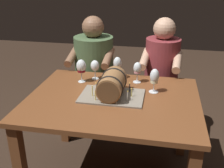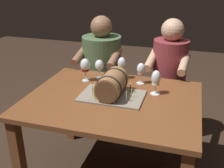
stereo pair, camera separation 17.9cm
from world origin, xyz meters
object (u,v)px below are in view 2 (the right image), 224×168
(wine_glass_empty, at_px, (99,66))
(person_seated_left, at_px, (102,77))
(wine_glass_white, at_px, (156,79))
(barrel_cake, at_px, (112,86))
(wine_glass_amber, at_px, (122,64))
(wine_glass_rose, at_px, (141,70))
(wine_glass_red, at_px, (85,66))
(dining_table, at_px, (113,111))
(person_seated_right, at_px, (167,87))

(wine_glass_empty, xyz_separation_m, person_seated_left, (-0.11, 0.40, -0.27))
(person_seated_left, bearing_deg, wine_glass_white, -43.21)
(barrel_cake, relative_size, wine_glass_empty, 2.80)
(person_seated_left, bearing_deg, barrel_cake, -65.84)
(wine_glass_amber, height_order, wine_glass_rose, wine_glass_amber)
(barrel_cake, height_order, wine_glass_white, barrel_cake)
(wine_glass_red, bearing_deg, dining_table, -38.41)
(dining_table, relative_size, person_seated_left, 1.04)
(wine_glass_rose, bearing_deg, dining_table, -113.74)
(dining_table, relative_size, wine_glass_white, 6.64)
(dining_table, height_order, person_seated_right, person_seated_right)
(wine_glass_amber, distance_m, wine_glass_empty, 0.19)
(wine_glass_white, relative_size, wine_glass_rose, 1.08)
(dining_table, relative_size, wine_glass_empty, 7.53)
(wine_glass_white, bearing_deg, wine_glass_empty, 160.63)
(person_seated_left, distance_m, person_seated_right, 0.66)
(dining_table, height_order, wine_glass_rose, wine_glass_rose)
(wine_glass_empty, bearing_deg, person_seated_right, 36.35)
(dining_table, bearing_deg, person_seated_right, 65.62)
(wine_glass_amber, bearing_deg, barrel_cake, -86.25)
(dining_table, xyz_separation_m, wine_glass_amber, (-0.03, 0.37, 0.23))
(wine_glass_red, bearing_deg, person_seated_left, 92.73)
(wine_glass_amber, xyz_separation_m, person_seated_right, (0.36, 0.35, -0.31))
(person_seated_right, bearing_deg, wine_glass_white, -94.56)
(barrel_cake, distance_m, wine_glass_amber, 0.36)
(wine_glass_amber, bearing_deg, dining_table, -84.94)
(wine_glass_empty, bearing_deg, dining_table, -56.69)
(wine_glass_white, bearing_deg, person_seated_right, 85.44)
(person_seated_right, bearing_deg, wine_glass_rose, -114.88)
(wine_glass_rose, height_order, person_seated_left, person_seated_left)
(wine_glass_amber, relative_size, person_seated_left, 0.16)
(dining_table, bearing_deg, person_seated_left, 114.39)
(dining_table, relative_size, wine_glass_red, 6.46)
(barrel_cake, relative_size, wine_glass_rose, 2.66)
(barrel_cake, bearing_deg, wine_glass_amber, 93.75)
(wine_glass_empty, bearing_deg, wine_glass_amber, 13.97)
(wine_glass_amber, bearing_deg, wine_glass_red, -154.85)
(wine_glass_white, distance_m, wine_glass_red, 0.59)
(barrel_cake, xyz_separation_m, wine_glass_rose, (0.15, 0.30, 0.03))
(wine_glass_white, relative_size, wine_glass_amber, 0.99)
(barrel_cake, bearing_deg, wine_glass_empty, 123.22)
(wine_glass_empty, distance_m, wine_glass_rose, 0.35)
(wine_glass_white, bearing_deg, barrel_cake, -154.75)
(wine_glass_empty, bearing_deg, person_seated_left, 106.04)
(wine_glass_red, xyz_separation_m, wine_glass_amber, (0.27, 0.13, -0.00))
(wine_glass_white, distance_m, person_seated_left, 0.88)
(wine_glass_red, xyz_separation_m, wine_glass_empty, (0.09, 0.08, -0.01))
(person_seated_right, bearing_deg, wine_glass_empty, -143.65)
(barrel_cake, relative_size, person_seated_right, 0.39)
(dining_table, xyz_separation_m, person_seated_right, (0.33, 0.72, -0.08))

